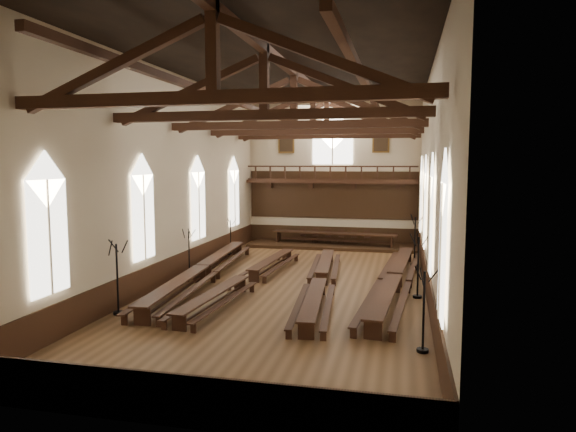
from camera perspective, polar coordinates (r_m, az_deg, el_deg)
name	(u,v)px	position (r m, az deg, el deg)	size (l,w,h in m)	color
ground	(294,286)	(24.00, 0.63, -7.82)	(26.00, 26.00, 0.00)	brown
room_walls	(294,146)	(23.32, 0.65, 7.78)	(26.00, 26.00, 26.00)	beige
wainscot_band	(294,274)	(23.87, 0.63, -6.42)	(12.00, 26.00, 1.20)	#361C10
side_windows	(294,206)	(23.39, 0.64, 1.11)	(11.85, 19.80, 4.50)	silver
end_window	(333,141)	(36.05, 4.98, 8.35)	(2.80, 0.12, 3.80)	white
minstrels_gallery	(332,189)	(35.83, 4.88, 3.05)	(11.80, 1.24, 3.70)	#331A10
portraits	(333,142)	(36.05, 4.98, 8.15)	(7.75, 0.09, 1.45)	brown
roof_trusses	(294,106)	(23.44, 0.65, 12.08)	(11.70, 25.70, 2.80)	#331A10
refectory_row_a	(202,269)	(25.37, -9.54, -5.83)	(2.17, 14.76, 0.78)	#331A10
refectory_row_b	(248,276)	(23.87, -4.52, -6.72)	(1.73, 13.69, 0.67)	#331A10
refectory_row_c	(320,279)	(23.28, 3.54, -7.02)	(1.93, 13.82, 0.68)	#331A10
refectory_row_d	(395,278)	(23.77, 11.79, -6.71)	(2.10, 14.59, 0.76)	#331A10
dais	(333,246)	(34.95, 5.03, -3.30)	(11.40, 3.05, 0.20)	#361C10
high_table	(333,234)	(34.84, 5.04, -2.04)	(8.55, 1.73, 0.80)	#331A10
high_chairs	(335,235)	(35.66, 5.22, -2.12)	(4.95, 0.45, 0.93)	#331A10
candelabrum_left_near	(118,292)	(20.55, -18.39, -8.01)	(0.86, 0.83, 2.86)	black
candelabrum_left_mid	(189,262)	(26.32, -10.92, -5.05)	(0.73, 0.71, 2.43)	black
candelabrum_left_far	(231,244)	(32.13, -6.39, -3.06)	(0.64, 0.70, 2.28)	black
candelabrum_right_near	(423,326)	(16.34, 14.80, -11.77)	(0.76, 0.80, 2.64)	black
candelabrum_right_mid	(418,278)	(22.51, 14.22, -6.74)	(0.84, 0.79, 2.77)	black
candelabrum_right_far	(415,250)	(29.32, 13.88, -3.71)	(0.79, 0.89, 2.89)	black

